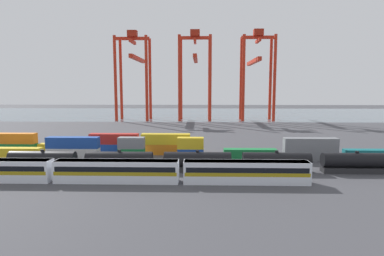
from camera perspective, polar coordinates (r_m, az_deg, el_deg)
ground_plane at (r=119.27m, az=-5.24°, el=-1.01°), size 420.00×420.00×0.00m
harbour_water at (r=215.17m, az=-2.18°, el=2.56°), size 400.00×110.00×0.01m
passenger_train at (r=59.29m, az=-12.99°, el=-7.19°), size 67.04×3.14×3.90m
freight_tank_row at (r=64.99m, az=0.96°, el=-5.89°), size 75.51×2.82×4.28m
shipping_container_0 at (r=87.31m, az=-28.45°, el=-3.89°), size 12.10×2.44×2.60m
shipping_container_1 at (r=81.34m, az=-20.03°, el=-4.21°), size 12.10×2.44×2.60m
shipping_container_2 at (r=80.89m, az=-20.10°, el=-2.40°), size 12.10×2.44×2.60m
shipping_container_3 at (r=77.36m, az=-10.51°, el=-4.46°), size 6.04×2.44×2.60m
shipping_container_4 at (r=76.89m, az=-10.55°, el=-2.56°), size 6.04×2.44×2.60m
shipping_container_5 at (r=75.69m, az=-0.26°, el=-4.60°), size 6.04×2.44×2.60m
shipping_container_6 at (r=75.21m, az=-0.26°, el=-2.66°), size 6.04×2.44×2.60m
shipping_container_7 at (r=76.49m, az=10.11°, el=-4.58°), size 12.10×2.44×2.60m
shipping_container_8 at (r=79.69m, az=19.94°, el=-4.43°), size 12.10×2.44×2.60m
shipping_container_9 at (r=79.23m, az=20.02°, el=-2.59°), size 12.10×2.44×2.60m
shipping_container_10 at (r=85.00m, az=28.78°, el=-4.19°), size 12.10×2.44×2.60m
shipping_container_11 at (r=94.52m, az=-28.86°, el=-3.15°), size 12.10×2.44×2.60m
shipping_container_12 at (r=94.13m, az=-28.95°, el=-1.59°), size 12.10×2.44×2.60m
shipping_container_13 at (r=88.65m, az=-21.58°, el=-3.38°), size 12.10×2.44×2.60m
shipping_container_14 at (r=84.39m, az=-13.42°, el=-3.58°), size 12.10×2.44×2.60m
shipping_container_15 at (r=83.97m, az=-13.47°, el=-1.84°), size 12.10×2.44×2.60m
shipping_container_16 at (r=82.00m, az=-4.59°, el=-3.72°), size 12.10×2.44×2.60m
shipping_container_17 at (r=81.56m, az=-4.61°, el=-1.93°), size 12.10×2.44×2.60m
gantry_crane_west at (r=176.95m, az=-10.07°, el=10.53°), size 17.34×38.03×45.80m
gantry_crane_central at (r=173.39m, az=0.55°, el=10.72°), size 16.89×37.67×46.00m
gantry_crane_east at (r=176.06m, az=11.22°, el=10.43°), size 17.08×39.16×46.11m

